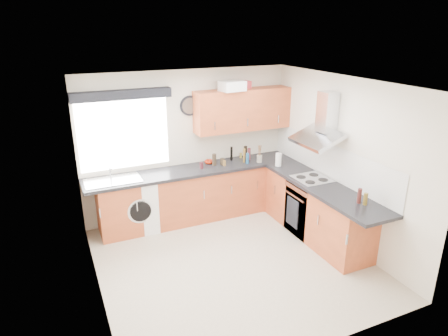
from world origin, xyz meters
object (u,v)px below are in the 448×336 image
oven (310,208)px  washing_machine (136,204)px  extractor_hood (322,124)px  upper_cabinets (243,110)px

oven → washing_machine: washing_machine is taller
extractor_hood → upper_cabinets: bearing=116.1°
upper_cabinets → extractor_hood: bearing=-63.9°
extractor_hood → upper_cabinets: (-0.65, 1.33, 0.03)m
upper_cabinets → washing_machine: size_ratio=1.88×
oven → washing_machine: 2.78m
oven → washing_machine: size_ratio=0.94×
oven → washing_machine: (-2.50, 1.22, 0.03)m
oven → washing_machine: bearing=154.0°
upper_cabinets → oven: bearing=-67.5°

